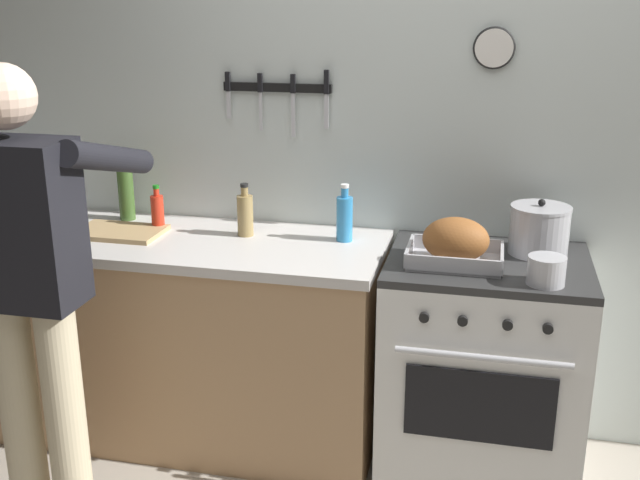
# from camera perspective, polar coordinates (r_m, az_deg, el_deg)

# --- Properties ---
(wall_back) EXTENTS (6.00, 0.13, 2.60)m
(wall_back) POSITION_cam_1_polar(r_m,az_deg,el_deg) (3.22, 9.15, 7.65)
(wall_back) COLOR silver
(wall_back) RESTS_ON ground
(counter_block) EXTENTS (2.03, 0.65, 0.90)m
(counter_block) POSITION_cam_1_polar(r_m,az_deg,el_deg) (3.44, -12.73, -6.64)
(counter_block) COLOR tan
(counter_block) RESTS_ON ground
(stove) EXTENTS (0.76, 0.67, 0.90)m
(stove) POSITION_cam_1_polar(r_m,az_deg,el_deg) (3.14, 11.94, -9.25)
(stove) COLOR white
(stove) RESTS_ON ground
(person_cook) EXTENTS (0.51, 0.63, 1.66)m
(person_cook) POSITION_cam_1_polar(r_m,az_deg,el_deg) (2.77, -20.86, -2.45)
(person_cook) COLOR #C6B793
(person_cook) RESTS_ON ground
(roasting_pan) EXTENTS (0.35, 0.26, 0.18)m
(roasting_pan) POSITION_cam_1_polar(r_m,az_deg,el_deg) (2.87, 10.07, -0.25)
(roasting_pan) COLOR #B7B7BC
(roasting_pan) RESTS_ON stove
(stock_pot) EXTENTS (0.23, 0.23, 0.22)m
(stock_pot) POSITION_cam_1_polar(r_m,az_deg,el_deg) (3.06, 16.04, 0.73)
(stock_pot) COLOR #B7B7BC
(stock_pot) RESTS_ON stove
(saucepan) EXTENTS (0.13, 0.13, 0.10)m
(saucepan) POSITION_cam_1_polar(r_m,az_deg,el_deg) (2.75, 16.52, -2.19)
(saucepan) COLOR #B7B7BC
(saucepan) RESTS_ON stove
(cutting_board) EXTENTS (0.36, 0.24, 0.02)m
(cutting_board) POSITION_cam_1_polar(r_m,az_deg,el_deg) (3.31, -14.74, 0.59)
(cutting_board) COLOR tan
(cutting_board) RESTS_ON counter_block
(bottle_vinegar) EXTENTS (0.07, 0.07, 0.22)m
(bottle_vinegar) POSITION_cam_1_polar(r_m,az_deg,el_deg) (3.18, -5.60, 1.94)
(bottle_vinegar) COLOR #997F4C
(bottle_vinegar) RESTS_ON counter_block
(bottle_olive_oil) EXTENTS (0.07, 0.07, 0.30)m
(bottle_olive_oil) POSITION_cam_1_polar(r_m,az_deg,el_deg) (3.49, -14.26, 3.49)
(bottle_olive_oil) COLOR #385623
(bottle_olive_oil) RESTS_ON counter_block
(bottle_dish_soap) EXTENTS (0.07, 0.07, 0.24)m
(bottle_dish_soap) POSITION_cam_1_polar(r_m,az_deg,el_deg) (3.09, 1.84, 1.70)
(bottle_dish_soap) COLOR #338CCC
(bottle_dish_soap) RESTS_ON counter_block
(bottle_hot_sauce) EXTENTS (0.05, 0.05, 0.19)m
(bottle_hot_sauce) POSITION_cam_1_polar(r_m,az_deg,el_deg) (3.32, -12.02, 2.12)
(bottle_hot_sauce) COLOR red
(bottle_hot_sauce) RESTS_ON counter_block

